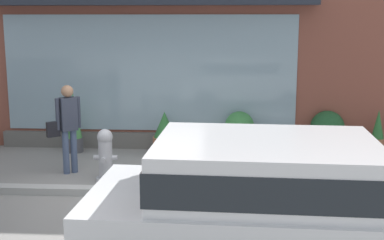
% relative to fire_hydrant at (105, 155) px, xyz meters
% --- Properties ---
extents(ground_plane, '(60.00, 60.00, 0.00)m').
position_rel_fire_hydrant_xyz_m(ground_plane, '(0.53, -0.55, -0.48)').
color(ground_plane, gray).
extents(curb_strip, '(14.00, 0.24, 0.12)m').
position_rel_fire_hydrant_xyz_m(curb_strip, '(0.53, -0.75, -0.42)').
color(curb_strip, '#B2B2AD').
rests_on(curb_strip, ground_plane).
extents(storefront, '(14.00, 0.81, 5.15)m').
position_rel_fire_hydrant_xyz_m(storefront, '(0.52, 2.63, 2.05)').
color(storefront, brown).
rests_on(storefront, ground_plane).
extents(fire_hydrant, '(0.43, 0.40, 0.95)m').
position_rel_fire_hydrant_xyz_m(fire_hydrant, '(0.00, 0.00, 0.00)').
color(fire_hydrant, '#B2B2B7').
rests_on(fire_hydrant, ground_plane).
extents(pedestrian_with_handbag, '(0.57, 0.44, 1.67)m').
position_rel_fire_hydrant_xyz_m(pedestrian_with_handbag, '(-0.80, 0.41, 0.49)').
color(pedestrian_with_handbag, '#475675').
rests_on(pedestrian_with_handbag, ground_plane).
extents(parked_car_white, '(4.31, 2.23, 1.62)m').
position_rel_fire_hydrant_xyz_m(parked_car_white, '(2.70, -3.54, 0.44)').
color(parked_car_white, white).
rests_on(parked_car_white, ground_plane).
extents(potted_plant_near_hydrant, '(0.51, 0.51, 0.94)m').
position_rel_fire_hydrant_xyz_m(potted_plant_near_hydrant, '(0.85, 1.87, -0.03)').
color(potted_plant_near_hydrant, '#9E6042').
rests_on(potted_plant_near_hydrant, ground_plane).
extents(potted_plant_corner_tall, '(0.36, 0.36, 1.33)m').
position_rel_fire_hydrant_xyz_m(potted_plant_corner_tall, '(-1.14, 1.99, 0.16)').
color(potted_plant_corner_tall, '#4C4C51').
rests_on(potted_plant_corner_tall, ground_plane).
extents(potted_plant_by_entrance, '(0.74, 0.74, 0.92)m').
position_rel_fire_hydrant_xyz_m(potted_plant_by_entrance, '(4.36, 2.32, 0.02)').
color(potted_plant_by_entrance, '#4C4C51').
rests_on(potted_plant_by_entrance, ground_plane).
extents(potted_plant_low_front, '(0.63, 0.63, 0.93)m').
position_rel_fire_hydrant_xyz_m(potted_plant_low_front, '(2.44, 2.07, 0.02)').
color(potted_plant_low_front, '#4C4C51').
rests_on(potted_plant_low_front, ground_plane).
extents(potted_plant_trailing_edge, '(0.29, 0.29, 1.00)m').
position_rel_fire_hydrant_xyz_m(potted_plant_trailing_edge, '(5.36, 2.07, -0.01)').
color(potted_plant_trailing_edge, '#9E6042').
rests_on(potted_plant_trailing_edge, ground_plane).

